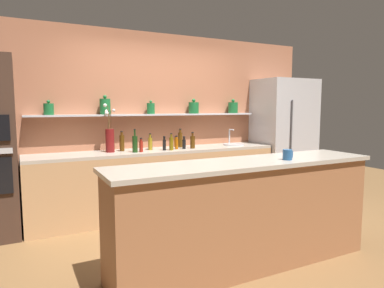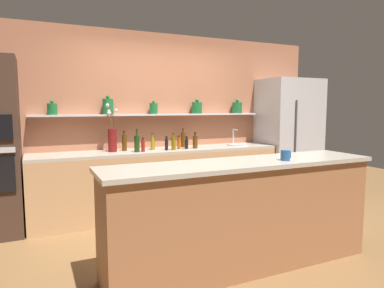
% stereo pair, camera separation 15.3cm
% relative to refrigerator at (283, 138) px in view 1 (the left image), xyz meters
% --- Properties ---
extents(ground_plane, '(12.00, 12.00, 0.00)m').
position_rel_refrigerator_xyz_m(ground_plane, '(-2.13, -1.20, -0.99)').
color(ground_plane, brown).
extents(back_wall_unit, '(5.20, 0.28, 2.60)m').
position_rel_refrigerator_xyz_m(back_wall_unit, '(-2.13, 0.40, 0.32)').
color(back_wall_unit, '#A86647').
rests_on(back_wall_unit, ground_plane).
extents(back_counter_unit, '(3.52, 0.62, 0.92)m').
position_rel_refrigerator_xyz_m(back_counter_unit, '(-2.25, 0.04, -0.53)').
color(back_counter_unit, tan).
rests_on(back_counter_unit, ground_plane).
extents(island_counter, '(2.68, 0.61, 1.02)m').
position_rel_refrigerator_xyz_m(island_counter, '(-2.13, -1.87, -0.48)').
color(island_counter, '#99603D').
rests_on(island_counter, ground_plane).
extents(refrigerator, '(0.94, 0.73, 1.98)m').
position_rel_refrigerator_xyz_m(refrigerator, '(0.00, 0.00, 0.00)').
color(refrigerator, '#B7B7BC').
rests_on(refrigerator, ground_plane).
extents(flower_vase, '(0.15, 0.14, 0.65)m').
position_rel_refrigerator_xyz_m(flower_vase, '(-2.93, 0.07, 0.13)').
color(flower_vase, maroon).
rests_on(flower_vase, back_counter_unit).
extents(sink_fixture, '(0.33, 0.33, 0.25)m').
position_rel_refrigerator_xyz_m(sink_fixture, '(-0.99, 0.05, -0.05)').
color(sink_fixture, '#B7B7BC').
rests_on(sink_fixture, back_counter_unit).
extents(bottle_sauce_0, '(0.05, 0.05, 0.16)m').
position_rel_refrigerator_xyz_m(bottle_sauce_0, '(-1.91, 0.22, 0.00)').
color(bottle_sauce_0, '#9E4C0A').
rests_on(bottle_sauce_0, back_counter_unit).
extents(bottle_sauce_1, '(0.05, 0.05, 0.18)m').
position_rel_refrigerator_xyz_m(bottle_sauce_1, '(-1.89, -0.04, 0.01)').
color(bottle_sauce_1, black).
rests_on(bottle_sauce_1, back_counter_unit).
extents(bottle_sauce_2, '(0.05, 0.05, 0.19)m').
position_rel_refrigerator_xyz_m(bottle_sauce_2, '(-2.01, -0.03, 0.02)').
color(bottle_sauce_2, '#9E4C0A').
rests_on(bottle_sauce_2, back_counter_unit).
extents(bottle_wine_3, '(0.07, 0.07, 0.31)m').
position_rel_refrigerator_xyz_m(bottle_wine_3, '(-2.64, -0.09, 0.05)').
color(bottle_wine_3, '#193814').
rests_on(bottle_wine_3, back_counter_unit).
extents(bottle_spirit_4, '(0.07, 0.07, 0.28)m').
position_rel_refrigerator_xyz_m(bottle_spirit_4, '(-1.86, 0.16, 0.05)').
color(bottle_spirit_4, '#4C2D0C').
rests_on(bottle_spirit_4, back_counter_unit).
extents(bottle_sauce_5, '(0.05, 0.05, 0.20)m').
position_rel_refrigerator_xyz_m(bottle_sauce_5, '(-2.21, -0.07, 0.02)').
color(bottle_sauce_5, black).
rests_on(bottle_sauce_5, back_counter_unit).
extents(bottle_spirit_6, '(0.07, 0.07, 0.28)m').
position_rel_refrigerator_xyz_m(bottle_spirit_6, '(-2.76, 0.11, 0.05)').
color(bottle_spirit_6, '#4C2D0C').
rests_on(bottle_spirit_6, back_counter_unit).
extents(bottle_sauce_7, '(0.05, 0.05, 0.19)m').
position_rel_refrigerator_xyz_m(bottle_sauce_7, '(-2.56, -0.10, 0.01)').
color(bottle_sauce_7, maroon).
rests_on(bottle_sauce_7, back_counter_unit).
extents(bottle_oil_8, '(0.06, 0.06, 0.24)m').
position_rel_refrigerator_xyz_m(bottle_oil_8, '(-2.12, -0.11, 0.03)').
color(bottle_oil_8, brown).
rests_on(bottle_oil_8, back_counter_unit).
extents(bottle_sauce_9, '(0.05, 0.05, 0.19)m').
position_rel_refrigerator_xyz_m(bottle_sauce_9, '(-2.34, 0.12, 0.01)').
color(bottle_sauce_9, black).
rests_on(bottle_sauce_9, back_counter_unit).
extents(bottle_oil_10, '(0.06, 0.06, 0.23)m').
position_rel_refrigerator_xyz_m(bottle_oil_10, '(-2.37, 0.06, 0.03)').
color(bottle_oil_10, olive).
rests_on(bottle_oil_10, back_counter_unit).
extents(bottle_spirit_11, '(0.07, 0.07, 0.24)m').
position_rel_refrigerator_xyz_m(bottle_spirit_11, '(-1.76, -0.05, 0.03)').
color(bottle_spirit_11, '#4C2D0C').
rests_on(bottle_spirit_11, back_counter_unit).
extents(coffee_mug, '(0.11, 0.09, 0.10)m').
position_rel_refrigerator_xyz_m(coffee_mug, '(-1.73, -1.99, 0.08)').
color(coffee_mug, '#235184').
rests_on(coffee_mug, island_counter).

